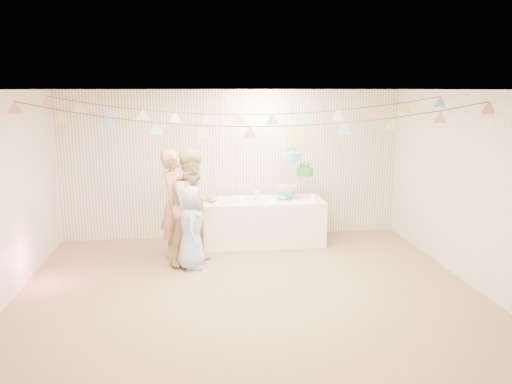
{
  "coord_description": "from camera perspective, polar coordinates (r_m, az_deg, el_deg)",
  "views": [
    {
      "loc": [
        -0.67,
        -6.18,
        2.61
      ],
      "look_at": [
        0.2,
        0.8,
        1.15
      ],
      "focal_mm": 35.0,
      "sensor_mm": 36.0,
      "label": 1
    }
  ],
  "objects": [
    {
      "name": "bunting_back",
      "position": [
        7.32,
        -1.87,
        9.68
      ],
      "size": [
        5.6,
        1.1,
        0.4
      ],
      "primitive_type": null,
      "color": "pink",
      "rests_on": "ceiling"
    },
    {
      "name": "bunting_front",
      "position": [
        6.03,
        -0.72,
        8.96
      ],
      "size": [
        5.6,
        0.9,
        0.36
      ],
      "primitive_type": null,
      "color": "#72A5E5",
      "rests_on": "ceiling"
    },
    {
      "name": "tealight_1",
      "position": [
        8.59,
        -1.67,
        -0.6
      ],
      "size": [
        0.04,
        0.04,
        0.03
      ],
      "primitive_type": "cylinder",
      "color": "#FFD88C",
      "rests_on": "table"
    },
    {
      "name": "person_adult_b",
      "position": [
        7.51,
        -7.04,
        -1.73
      ],
      "size": [
        1.08,
        1.04,
        1.75
      ],
      "primitive_type": "imported",
      "rotation": [
        0.0,
        0.0,
        0.63
      ],
      "color": "tan",
      "rests_on": "floor"
    },
    {
      "name": "back_wall",
      "position": [
        8.81,
        -2.67,
        3.16
      ],
      "size": [
        6.0,
        6.0,
        0.0
      ],
      "primitive_type": "plane",
      "color": "white",
      "rests_on": "ground"
    },
    {
      "name": "tealight_6",
      "position": [
        8.6,
        3.16,
        -0.6
      ],
      "size": [
        0.04,
        0.04,
        0.03
      ],
      "primitive_type": "cylinder",
      "color": "#FFD88C",
      "rests_on": "table"
    },
    {
      "name": "tealight_3",
      "position": [
        8.72,
        2.89,
        -0.42
      ],
      "size": [
        0.04,
        0.04,
        0.03
      ],
      "primitive_type": "cylinder",
      "color": "#FFD88C",
      "rests_on": "table"
    },
    {
      "name": "tealight_0",
      "position": [
        8.23,
        -4.56,
        -1.17
      ],
      "size": [
        0.04,
        0.04,
        0.03
      ],
      "primitive_type": "cylinder",
      "color": "#FFD88C",
      "rests_on": "table"
    },
    {
      "name": "cake_top_tier",
      "position": [
        8.44,
        4.11,
        3.29
      ],
      "size": [
        0.25,
        0.25,
        0.19
      ],
      "primitive_type": null,
      "color": "#4CC7F0",
      "rests_on": "cake_stand"
    },
    {
      "name": "ceiling",
      "position": [
        6.22,
        -0.93,
        11.62
      ],
      "size": [
        6.0,
        6.0,
        0.0
      ],
      "primitive_type": "plane",
      "color": "white",
      "rests_on": "ground"
    },
    {
      "name": "table",
      "position": [
        8.55,
        0.81,
        -3.39
      ],
      "size": [
        2.04,
        0.81,
        0.76
      ],
      "primitive_type": "cube",
      "color": "white",
      "rests_on": "floor"
    },
    {
      "name": "cake_stand",
      "position": [
        8.52,
        4.44,
        1.92
      ],
      "size": [
        0.74,
        0.44,
        0.83
      ],
      "primitive_type": null,
      "color": "silver",
      "rests_on": "table"
    },
    {
      "name": "floor",
      "position": [
        6.75,
        -0.86,
        -11.05
      ],
      "size": [
        6.0,
        6.0,
        0.0
      ],
      "primitive_type": "plane",
      "color": "#846447",
      "rests_on": "ground"
    },
    {
      "name": "cake_bottom",
      "position": [
        8.49,
        3.5,
        -0.36
      ],
      "size": [
        0.31,
        0.31,
        0.15
      ],
      "primitive_type": null,
      "color": "#27A2B9",
      "rests_on": "cake_stand"
    },
    {
      "name": "left_wall",
      "position": [
        6.74,
        -27.18,
        -0.81
      ],
      "size": [
        5.0,
        5.0,
        0.0
      ],
      "primitive_type": "plane",
      "color": "white",
      "rests_on": "ground"
    },
    {
      "name": "platter",
      "position": [
        8.35,
        -2.95,
        -1.1
      ],
      "size": [
        0.34,
        0.34,
        0.02
      ],
      "primitive_type": "cylinder",
      "color": "white",
      "rests_on": "table"
    },
    {
      "name": "posy",
      "position": [
        8.48,
        0.11,
        -0.42
      ],
      "size": [
        0.14,
        0.14,
        0.15
      ],
      "primitive_type": null,
      "color": "white",
      "rests_on": "table"
    },
    {
      "name": "front_wall",
      "position": [
        3.97,
        3.07,
        -7.6
      ],
      "size": [
        6.0,
        6.0,
        0.0
      ],
      "primitive_type": "plane",
      "color": "white",
      "rests_on": "ground"
    },
    {
      "name": "tealight_4",
      "position": [
        8.43,
        6.51,
        -0.9
      ],
      "size": [
        0.04,
        0.04,
        0.03
      ],
      "primitive_type": "cylinder",
      "color": "#FFD88C",
      "rests_on": "table"
    },
    {
      "name": "right_wall",
      "position": [
        7.31,
        23.18,
        0.44
      ],
      "size": [
        5.0,
        5.0,
        0.0
      ],
      "primitive_type": "plane",
      "color": "white",
      "rests_on": "ground"
    },
    {
      "name": "tealight_5",
      "position": [
        8.76,
        6.52,
        -0.42
      ],
      "size": [
        0.04,
        0.04,
        0.03
      ],
      "primitive_type": "cylinder",
      "color": "#FFD88C",
      "rests_on": "table"
    },
    {
      "name": "person_child",
      "position": [
        7.39,
        -7.44,
        -4.02
      ],
      "size": [
        0.4,
        0.61,
        1.24
      ],
      "primitive_type": "imported",
      "rotation": [
        0.0,
        0.0,
        1.58
      ],
      "color": "#95ADD3",
      "rests_on": "floor"
    },
    {
      "name": "tealight_2",
      "position": [
        8.25,
        1.71,
        -1.11
      ],
      "size": [
        0.04,
        0.04,
        0.03
      ],
      "primitive_type": "cylinder",
      "color": "#FFD88C",
      "rests_on": "table"
    },
    {
      "name": "cake_middle",
      "position": [
        8.65,
        5.49,
        1.66
      ],
      "size": [
        0.27,
        0.27,
        0.22
      ],
      "primitive_type": null,
      "color": "green",
      "rests_on": "cake_stand"
    },
    {
      "name": "person_adult_a",
      "position": [
        7.92,
        -9.26,
        -1.29
      ],
      "size": [
        0.57,
        0.71,
        1.7
      ],
      "primitive_type": "imported",
      "rotation": [
        0.0,
        0.0,
        1.27
      ],
      "color": "tan",
      "rests_on": "floor"
    }
  ]
}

